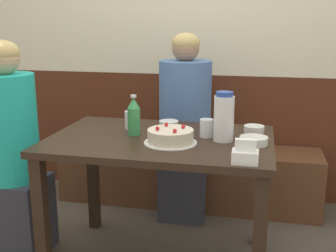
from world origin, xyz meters
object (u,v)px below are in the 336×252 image
Objects in this scene: bowl_soup_white at (169,124)px; bowl_side_dish at (254,141)px; birthday_cake at (170,136)px; soju_bottle at (134,116)px; glass_tumbler_short at (131,120)px; person_teal_shirt at (185,132)px; bench_seat at (187,175)px; napkin_holder at (245,155)px; bowl_rice_small at (254,129)px; glass_water_tall at (206,128)px; person_pale_blue_shirt at (12,160)px; water_pitcher at (224,117)px.

bowl_soup_white reaches higher than bowl_side_dish.
soju_bottle is (-0.22, 0.12, 0.07)m from birthday_cake.
person_teal_shirt is (0.21, 0.49, -0.18)m from glass_tumbler_short.
soju_bottle reaches higher than bench_seat.
napkin_holder is 0.52m from bowl_rice_small.
person_pale_blue_shirt is (-1.06, -0.12, -0.21)m from glass_water_tall.
bowl_side_dish is at bearing -4.52° from soju_bottle.
person_pale_blue_shirt is (-1.15, -0.07, -0.28)m from water_pitcher.
person_pale_blue_shirt is (-0.90, 0.04, -0.20)m from birthday_cake.
glass_tumbler_short is at bearing 17.56° from person_pale_blue_shirt.
person_teal_shirt reaches higher than bench_seat.
napkin_holder is (0.59, -0.34, -0.06)m from soju_bottle.
napkin_holder is at bearing -68.92° from bench_seat.
person_teal_shirt reaches higher than glass_water_tall.
person_teal_shirt is at bearing 136.79° from bowl_rice_small.
bowl_rice_small is 0.80× the size of bowl_side_dish.
bench_seat is 0.97m from glass_water_tall.
soju_bottle is 0.62m from bowl_side_dish.
bowl_soup_white is 0.78× the size of bowl_side_dish.
bowl_rice_small is at bearing 53.50° from water_pitcher.
glass_tumbler_short is 0.08× the size of person_teal_shirt.
glass_water_tall is 0.44m from glass_tumbler_short.
glass_water_tall is 1.08m from person_pale_blue_shirt.
person_pale_blue_shirt is at bearing -173.18° from soju_bottle.
napkin_holder is at bearing -92.82° from bowl_rice_small.
water_pitcher is 2.28× the size of bowl_rice_small.
bowl_soup_white is (-0.07, 0.29, -0.01)m from birthday_cake.
bowl_side_dish is 0.69m from glass_tumbler_short.
napkin_holder is 1.02× the size of bowl_rice_small.
soju_bottle is 1.92× the size of napkin_holder.
person_teal_shirt reaches higher than soju_bottle.
glass_water_tall is (0.23, -0.77, 0.56)m from bench_seat.
soju_bottle is 1.55× the size of bowl_side_dish.
glass_water_tall reaches higher than birthday_cake.
person_pale_blue_shirt is (-1.27, 0.26, -0.20)m from napkin_holder.
water_pitcher is 2.50× the size of glass_tumbler_short.
bowl_rice_small is 0.64m from person_teal_shirt.
person_teal_shirt is (-0.06, 0.73, -0.17)m from birthday_cake.
water_pitcher is (0.32, -0.82, 0.63)m from bench_seat.
glass_water_tall is at bearing 5.75° from soju_bottle.
bowl_rice_small reaches higher than bench_seat.
water_pitcher is at bearing -30.82° from bowl_soup_white.
bowl_rice_small is at bearing 1.13° from bowl_soup_white.
napkin_holder reaches higher than glass_tumbler_short.
person_teal_shirt is (-0.31, 0.62, -0.25)m from water_pitcher.
person_pale_blue_shirt reaches higher than birthday_cake.
glass_tumbler_short reaches higher than bowl_side_dish.
birthday_cake is 2.36× the size of napkin_holder.
bowl_rice_small is at bearing 5.82° from glass_tumbler_short.
person_pale_blue_shirt is at bearing 168.58° from napkin_holder.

